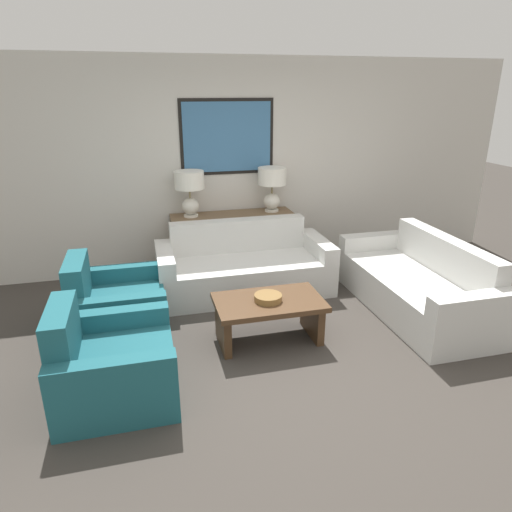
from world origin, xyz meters
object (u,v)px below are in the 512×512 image
couch_by_side (418,286)px  armchair_near_back_wall (115,308)px  console_table (233,243)px  coffee_table (269,311)px  couch_by_back_wall (244,268)px  table_lamp_right (272,183)px  decorative_bowl (268,298)px  armchair_near_camera (111,366)px  table_lamp_left (190,187)px

couch_by_side → armchair_near_back_wall: 3.14m
console_table → coffee_table: bearing=-91.0°
couch_by_back_wall → couch_by_side: same height
console_table → couch_by_side: couch_by_side is taller
console_table → couch_by_back_wall: 0.65m
table_lamp_right → decorative_bowl: 2.05m
armchair_near_camera → couch_by_back_wall: bearing=49.7°
decorative_bowl → armchair_near_back_wall: (-1.39, 0.52, -0.18)m
couch_by_side → armchair_near_camera: armchair_near_camera is taller
armchair_near_camera → table_lamp_right: bearing=50.0°
couch_by_side → coffee_table: couch_by_side is taller
coffee_table → table_lamp_left: bearing=105.0°
couch_by_side → coffee_table: size_ratio=1.98×
coffee_table → decorative_bowl: (-0.01, -0.02, 0.15)m
couch_by_back_wall → couch_by_side: (1.69, -0.97, 0.00)m
table_lamp_left → armchair_near_back_wall: 1.83m
table_lamp_left → decorative_bowl: bearing=-75.5°
console_table → table_lamp_left: (-0.52, 0.00, 0.75)m
couch_by_back_wall → armchair_near_camera: bearing=-130.3°
table_lamp_right → armchair_near_back_wall: size_ratio=0.61×
couch_by_back_wall → armchair_near_back_wall: armchair_near_back_wall is taller
console_table → table_lamp_right: (0.52, 0.00, 0.75)m
couch_by_side → armchair_near_back_wall: bearing=174.8°
coffee_table → decorative_bowl: decorative_bowl is taller
armchair_near_camera → coffee_table: bearing=19.8°
decorative_bowl → armchair_near_back_wall: bearing=159.4°
coffee_table → decorative_bowl: bearing=-128.6°
couch_by_back_wall → decorative_bowl: (-0.05, -1.20, 0.18)m
armchair_near_camera → console_table: bearing=58.3°
console_table → table_lamp_left: size_ratio=2.75×
couch_by_back_wall → armchair_near_back_wall: size_ratio=2.18×
table_lamp_right → coffee_table: table_lamp_right is taller
table_lamp_left → coffee_table: (0.49, -1.83, -0.84)m
couch_by_back_wall → couch_by_side: 1.95m
table_lamp_right → decorative_bowl: bearing=-107.1°
couch_by_side → armchair_near_camera: bearing=-166.9°
console_table → couch_by_back_wall: bearing=-90.0°
coffee_table → armchair_near_camera: 1.50m
table_lamp_right → couch_by_side: size_ratio=0.28×
table_lamp_left → decorative_bowl: 2.02m
couch_by_side → decorative_bowl: size_ratio=7.74×
table_lamp_left → decorative_bowl: size_ratio=2.18×
console_table → decorative_bowl: bearing=-91.4°
table_lamp_right → decorative_bowl: (-0.57, -1.84, -0.69)m
console_table → table_lamp_left: bearing=180.0°
armchair_near_back_wall → table_lamp_right: bearing=33.9°
couch_by_side → armchair_near_back_wall: (-3.13, 0.28, -0.00)m
couch_by_back_wall → coffee_table: 1.19m
couch_by_side → armchair_near_back_wall: size_ratio=2.18×
console_table → coffee_table: (-0.03, -1.83, -0.09)m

